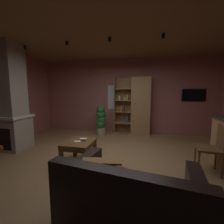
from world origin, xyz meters
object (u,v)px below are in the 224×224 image
object	(u,v)px
leather_couch	(130,203)
table_book_1	(83,139)
wall_mounted_tv	(193,95)
potted_floor_plant	(101,119)
table_book_0	(77,142)
bookshelf_cabinet	(138,107)
coffee_table	(79,145)
dining_chair	(214,146)
stone_fireplace	(9,103)

from	to	relation	value
leather_couch	table_book_1	size ratio (longest dim) A/B	11.70
wall_mounted_tv	leather_couch	bearing A→B (deg)	-113.03
table_book_1	potted_floor_plant	distance (m)	2.22
table_book_0	potted_floor_plant	world-z (taller)	potted_floor_plant
bookshelf_cabinet	coffee_table	world-z (taller)	bookshelf_cabinet
table_book_1	dining_chair	world-z (taller)	dining_chair
bookshelf_cabinet	wall_mounted_tv	world-z (taller)	bookshelf_cabinet
dining_chair	stone_fireplace	bearing A→B (deg)	176.93
dining_chair	wall_mounted_tv	world-z (taller)	wall_mounted_tv
potted_floor_plant	wall_mounted_tv	xyz separation A→B (m)	(3.18, 0.55, 0.87)
leather_couch	coffee_table	world-z (taller)	leather_couch
dining_chair	wall_mounted_tv	size ratio (longest dim) A/B	1.22
stone_fireplace	table_book_1	world-z (taller)	stone_fireplace
stone_fireplace	leather_couch	xyz separation A→B (m)	(3.36, -1.75, -0.95)
table_book_1	wall_mounted_tv	world-z (taller)	wall_mounted_tv
stone_fireplace	table_book_1	bearing A→B (deg)	-8.61
dining_chair	table_book_1	bearing A→B (deg)	-178.21
coffee_table	stone_fireplace	bearing A→B (deg)	169.37
bookshelf_cabinet	potted_floor_plant	world-z (taller)	bookshelf_cabinet
table_book_0	table_book_1	xyz separation A→B (m)	(0.08, 0.13, 0.02)
coffee_table	wall_mounted_tv	bearing A→B (deg)	43.33
bookshelf_cabinet	wall_mounted_tv	size ratio (longest dim) A/B	2.74
bookshelf_cabinet	potted_floor_plant	size ratio (longest dim) A/B	1.93
stone_fireplace	table_book_0	bearing A→B (deg)	-12.18
coffee_table	leather_couch	bearing A→B (deg)	-48.03
potted_floor_plant	wall_mounted_tv	bearing A→B (deg)	9.76
table_book_1	stone_fireplace	bearing A→B (deg)	171.39
table_book_1	dining_chair	xyz separation A→B (m)	(2.55, 0.08, 0.02)
table_book_1	wall_mounted_tv	bearing A→B (deg)	43.27
stone_fireplace	table_book_1	xyz separation A→B (m)	(2.21, -0.34, -0.74)
bookshelf_cabinet	stone_fireplace	bearing A→B (deg)	-146.02
leather_couch	wall_mounted_tv	world-z (taller)	wall_mounted_tv
potted_floor_plant	dining_chair	bearing A→B (deg)	-37.04
table_book_0	stone_fireplace	bearing A→B (deg)	167.82
stone_fireplace	table_book_0	world-z (taller)	stone_fireplace
potted_floor_plant	table_book_1	bearing A→B (deg)	-83.21
coffee_table	wall_mounted_tv	world-z (taller)	wall_mounted_tv
coffee_table	table_book_0	xyz separation A→B (m)	(-0.01, -0.06, 0.10)
leather_couch	wall_mounted_tv	size ratio (longest dim) A/B	2.08
stone_fireplace	wall_mounted_tv	distance (m)	5.68
leather_couch	wall_mounted_tv	bearing A→B (deg)	66.97
bookshelf_cabinet	leather_couch	size ratio (longest dim) A/B	1.31
leather_couch	dining_chair	distance (m)	2.06
table_book_0	leather_couch	bearing A→B (deg)	-46.49
bookshelf_cabinet	potted_floor_plant	bearing A→B (deg)	-165.67
coffee_table	potted_floor_plant	world-z (taller)	potted_floor_plant
bookshelf_cabinet	table_book_0	bearing A→B (deg)	-113.06
table_book_0	potted_floor_plant	size ratio (longest dim) A/B	0.13
coffee_table	potted_floor_plant	size ratio (longest dim) A/B	0.65
table_book_1	potted_floor_plant	size ratio (longest dim) A/B	0.13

